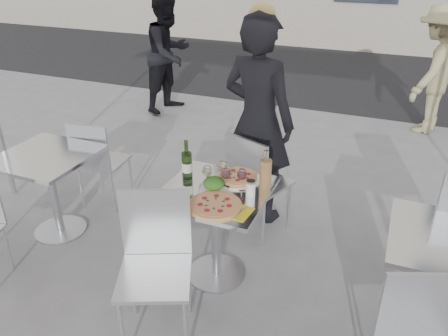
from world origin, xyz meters
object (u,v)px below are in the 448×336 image
at_px(chair_far, 254,177).
at_px(wineglass_white_b, 223,167).
at_px(main_table, 216,216).
at_px(carafe, 266,174).
at_px(pizza_near, 215,205).
at_px(sugar_shaker, 251,188).
at_px(wineglass_red_a, 226,174).
at_px(napkin_left, 162,201).
at_px(side_chair_lfar, 97,157).
at_px(pizza_far, 238,177).
at_px(side_table_right, 447,269).
at_px(salad_plate, 214,184).
at_px(side_table_left, 50,177).
at_px(woman_diner, 258,122).
at_px(wineglass_red_b, 242,175).
at_px(napkin_right, 236,211).
at_px(pedestrian_b, 435,70).
at_px(pedestrian_a, 169,53).
at_px(chair_near, 155,254).
at_px(wineglass_white_a, 207,172).

height_order(chair_far, wineglass_white_b, chair_far).
distance_m(main_table, carafe, 0.47).
relative_size(pizza_near, sugar_shaker, 3.26).
xyz_separation_m(wineglass_red_a, napkin_left, (-0.32, -0.32, -0.11)).
bearing_deg(pizza_near, side_chair_lfar, 155.00).
xyz_separation_m(chair_far, pizza_far, (0.01, -0.42, 0.22)).
bearing_deg(side_chair_lfar, side_table_right, 164.99).
bearing_deg(salad_plate, side_table_left, -179.56).
relative_size(chair_far, pizza_far, 2.89).
xyz_separation_m(pizza_near, wineglass_red_a, (-0.02, 0.25, 0.10)).
bearing_deg(wineglass_white_b, woman_diner, 90.56).
distance_m(wineglass_red_b, napkin_right, 0.31).
bearing_deg(sugar_shaker, wineglass_red_b, 148.90).
relative_size(chair_far, pedestrian_b, 0.56).
height_order(chair_far, pizza_near, chair_far).
bearing_deg(sugar_shaker, napkin_left, -149.29).
distance_m(sugar_shaker, napkin_right, 0.24).
xyz_separation_m(main_table, pedestrian_a, (-2.14, 3.23, 0.31)).
xyz_separation_m(woman_diner, salad_plate, (-0.00, -0.94, -0.13)).
height_order(pedestrian_a, carafe, pedestrian_a).
bearing_deg(pedestrian_b, side_table_left, -17.62).
xyz_separation_m(main_table, side_table_left, (-1.50, 0.00, 0.00)).
bearing_deg(side_table_right, salad_plate, 179.57).
relative_size(carafe, wineglass_red_b, 1.84).
bearing_deg(napkin_right, pizza_far, 115.17).
bearing_deg(chair_near, wineglass_red_b, 40.60).
xyz_separation_m(chair_near, wineglass_white_b, (0.15, 0.72, 0.29)).
xyz_separation_m(side_table_right, chair_near, (-1.66, -0.57, 0.03)).
bearing_deg(pedestrian_a, salad_plate, -134.49).
height_order(side_table_left, wineglass_red_a, wineglass_red_a).
distance_m(side_chair_lfar, carafe, 1.78).
bearing_deg(pizza_near, sugar_shaker, 54.62).
relative_size(pedestrian_a, napkin_right, 8.47).
relative_size(pedestrian_b, carafe, 5.69).
bearing_deg(side_chair_lfar, chair_near, 134.07).
bearing_deg(salad_plate, sugar_shaker, 5.06).
xyz_separation_m(side_chair_lfar, pedestrian_a, (-0.74, 2.74, 0.33)).
bearing_deg(wineglass_white_b, pedestrian_b, 68.40).
height_order(salad_plate, wineglass_red_a, wineglass_red_a).
height_order(chair_far, salad_plate, chair_far).
height_order(pizza_far, wineglass_white_b, wineglass_white_b).
height_order(side_chair_lfar, pizza_far, side_chair_lfar).
bearing_deg(salad_plate, main_table, -32.17).
xyz_separation_m(side_table_right, sugar_shaker, (-1.26, 0.03, 0.26)).
distance_m(sugar_shaker, wineglass_white_b, 0.28).
bearing_deg(pedestrian_b, sugar_shaker, 2.58).
xyz_separation_m(side_table_right, woman_diner, (-1.52, 0.95, 0.38)).
distance_m(side_chair_lfar, wineglass_white_a, 1.44).
height_order(pizza_near, wineglass_white_a, wineglass_white_a).
bearing_deg(side_table_right, pedestrian_a, 138.43).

